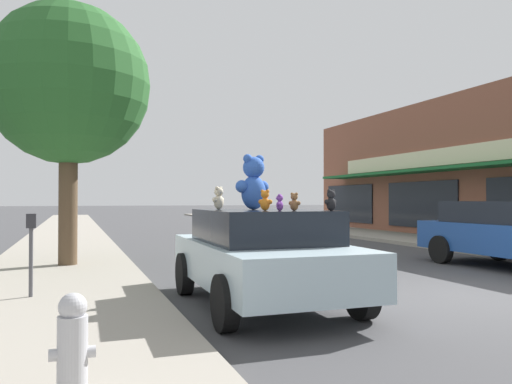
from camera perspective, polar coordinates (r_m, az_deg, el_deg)
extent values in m
plane|color=#424244|center=(9.19, 22.59, -10.93)|extent=(260.00, 260.00, 0.00)
cube|color=gray|center=(6.83, -22.39, -13.92)|extent=(3.17, 90.00, 0.13)
cube|color=black|center=(22.63, 18.26, -1.38)|extent=(0.06, 4.51, 2.00)
cube|color=black|center=(27.53, 10.56, -1.31)|extent=(0.06, 4.51, 2.00)
cube|color=#ADC6D1|center=(7.67, 0.78, -8.02)|extent=(2.01, 4.12, 0.62)
cube|color=black|center=(7.62, 0.78, -3.90)|extent=(1.75, 2.28, 0.49)
cylinder|color=black|center=(8.67, -8.16, -9.23)|extent=(0.21, 0.71, 0.71)
cylinder|color=black|center=(9.23, 3.70, -8.73)|extent=(0.21, 0.71, 0.71)
cylinder|color=black|center=(6.24, -3.58, -12.54)|extent=(0.21, 0.71, 0.71)
cylinder|color=black|center=(6.99, 11.98, -11.25)|extent=(0.21, 0.71, 0.71)
ellipsoid|color=blue|center=(7.83, -0.28, -0.07)|extent=(0.51, 0.47, 0.54)
sphere|color=blue|center=(7.85, -0.28, 2.82)|extent=(0.44, 0.44, 0.34)
sphere|color=blue|center=(7.94, 0.40, 3.74)|extent=(0.18, 0.18, 0.14)
sphere|color=blue|center=(7.78, -0.96, 3.83)|extent=(0.18, 0.18, 0.14)
sphere|color=#548DFF|center=(7.96, -0.95, 2.62)|extent=(0.17, 0.17, 0.13)
sphere|color=blue|center=(8.00, 0.75, 0.59)|extent=(0.25, 0.25, 0.20)
sphere|color=blue|center=(7.72, -1.64, 0.64)|extent=(0.25, 0.25, 0.20)
ellipsoid|color=black|center=(7.09, 8.58, -1.38)|extent=(0.18, 0.17, 0.19)
sphere|color=black|center=(7.09, 8.58, -0.26)|extent=(0.15, 0.15, 0.12)
sphere|color=black|center=(7.12, 8.81, 0.11)|extent=(0.06, 0.06, 0.05)
sphere|color=black|center=(7.05, 8.35, 0.12)|extent=(0.06, 0.06, 0.05)
sphere|color=#3A3A3D|center=(7.12, 8.27, -0.32)|extent=(0.06, 0.06, 0.05)
sphere|color=black|center=(7.15, 8.91, -1.11)|extent=(0.09, 0.09, 0.07)
sphere|color=black|center=(7.03, 8.11, -1.12)|extent=(0.09, 0.09, 0.07)
ellipsoid|color=purple|center=(6.89, 2.73, -1.58)|extent=(0.14, 0.15, 0.15)
sphere|color=purple|center=(6.89, 2.73, -0.68)|extent=(0.13, 0.13, 0.09)
sphere|color=purple|center=(6.92, 2.78, -0.39)|extent=(0.05, 0.05, 0.04)
sphere|color=purple|center=(6.85, 2.68, -0.38)|extent=(0.05, 0.05, 0.04)
sphere|color=#BA67ED|center=(6.89, 2.41, -0.73)|extent=(0.05, 0.05, 0.04)
sphere|color=purple|center=(6.95, 2.76, -1.36)|extent=(0.07, 0.07, 0.05)
sphere|color=purple|center=(6.83, 2.57, -1.37)|extent=(0.07, 0.07, 0.05)
ellipsoid|color=olive|center=(7.02, 4.39, -1.51)|extent=(0.16, 0.16, 0.16)
sphere|color=olive|center=(7.02, 4.39, -0.54)|extent=(0.14, 0.14, 0.10)
sphere|color=olive|center=(7.00, 4.65, -0.22)|extent=(0.06, 0.06, 0.04)
sphere|color=olive|center=(7.04, 4.14, -0.22)|extent=(0.06, 0.06, 0.04)
sphere|color=tan|center=(7.05, 4.57, -0.59)|extent=(0.05, 0.05, 0.04)
sphere|color=olive|center=(6.99, 4.89, -1.28)|extent=(0.08, 0.08, 0.06)
sphere|color=olive|center=(7.06, 3.98, -1.28)|extent=(0.08, 0.08, 0.06)
ellipsoid|color=beige|center=(8.05, -4.27, -1.18)|extent=(0.23, 0.23, 0.23)
sphere|color=beige|center=(8.05, -4.27, 0.03)|extent=(0.20, 0.20, 0.15)
sphere|color=beige|center=(8.10, -4.06, 0.43)|extent=(0.09, 0.09, 0.06)
sphere|color=beige|center=(8.01, -4.49, 0.44)|extent=(0.09, 0.09, 0.06)
sphere|color=white|center=(8.09, -4.63, -0.04)|extent=(0.08, 0.08, 0.06)
sphere|color=beige|center=(8.13, -3.98, -0.89)|extent=(0.12, 0.12, 0.08)
sphere|color=beige|center=(7.98, -4.73, -0.89)|extent=(0.12, 0.12, 0.08)
ellipsoid|color=orange|center=(7.12, 1.04, -1.40)|extent=(0.19, 0.19, 0.19)
sphere|color=orange|center=(7.12, 1.04, -0.29)|extent=(0.17, 0.17, 0.12)
sphere|color=orange|center=(7.10, 1.34, 0.08)|extent=(0.07, 0.07, 0.05)
sphere|color=orange|center=(7.14, 0.74, 0.08)|extent=(0.07, 0.07, 0.05)
sphere|color=#FFBA41|center=(7.16, 1.22, -0.35)|extent=(0.06, 0.06, 0.04)
sphere|color=orange|center=(7.09, 1.62, -1.13)|extent=(0.10, 0.10, 0.07)
sphere|color=orange|center=(7.16, 0.55, -1.13)|extent=(0.10, 0.10, 0.07)
cylinder|color=black|center=(13.52, 20.36, -6.17)|extent=(0.20, 0.71, 0.71)
cylinder|color=black|center=(14.84, 26.05, -5.66)|extent=(0.20, 0.71, 0.71)
cylinder|color=brown|center=(12.21, -20.69, -1.75)|extent=(0.42, 0.42, 2.58)
sphere|color=#286028|center=(12.50, -20.61, 11.47)|extent=(3.69, 3.69, 3.69)
cylinder|color=#B2B2B7|center=(4.14, -20.24, -17.33)|extent=(0.22, 0.22, 0.62)
sphere|color=#B2B2B7|center=(4.05, -20.21, -12.22)|extent=(0.21, 0.21, 0.21)
cylinder|color=#B2B2B7|center=(4.13, -21.91, -16.90)|extent=(0.10, 0.09, 0.09)
cylinder|color=#B2B2B7|center=(4.13, -18.56, -16.92)|extent=(0.10, 0.09, 0.09)
cylinder|color=#4C4C51|center=(8.43, -24.33, -7.34)|extent=(0.06, 0.06, 1.05)
cube|color=#2D2D33|center=(8.38, -24.30, -3.02)|extent=(0.14, 0.10, 0.22)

